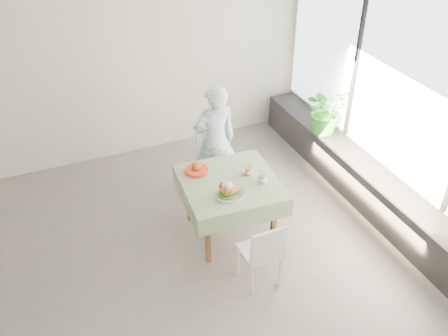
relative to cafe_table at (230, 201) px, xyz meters
name	(u,v)px	position (x,y,z in m)	size (l,w,h in m)	color
floor	(158,271)	(-0.97, -0.27, -0.46)	(6.00, 6.00, 0.00)	#5E5B59
ceiling	(130,12)	(-0.97, -0.27, 2.34)	(6.00, 6.00, 0.00)	white
wall_back	(93,66)	(-0.97, 2.23, 0.94)	(6.00, 0.02, 2.80)	silver
wall_right	(406,105)	(2.03, -0.27, 0.94)	(0.02, 5.00, 2.80)	silver
window_pane	(408,85)	(2.00, -0.27, 1.19)	(0.01, 4.80, 2.18)	#D1E0F9
window_ledge	(374,191)	(1.83, -0.27, -0.21)	(0.40, 4.80, 0.50)	black
cafe_table	(230,201)	(0.00, 0.00, 0.00)	(1.12, 1.12, 0.74)	brown
chair_far	(218,178)	(0.15, 0.73, -0.19)	(0.45, 0.45, 0.87)	white
chair_near	(260,263)	(-0.02, -0.81, -0.21)	(0.38, 0.38, 0.80)	white
diner	(215,141)	(0.17, 0.84, 0.29)	(0.55, 0.36, 1.51)	#81ABCF
main_dish	(229,191)	(-0.12, -0.23, 0.34)	(0.34, 0.34, 0.18)	white
juice_cup_orange	(249,170)	(0.24, 0.04, 0.34)	(0.09, 0.09, 0.26)	white
juice_cup_lemonade	(262,177)	(0.32, -0.16, 0.35)	(0.11, 0.11, 0.30)	white
second_dish	(197,169)	(-0.27, 0.31, 0.32)	(0.26, 0.26, 0.13)	red
potted_plant	(327,110)	(1.80, 0.87, 0.37)	(0.60, 0.52, 0.67)	#2B812B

